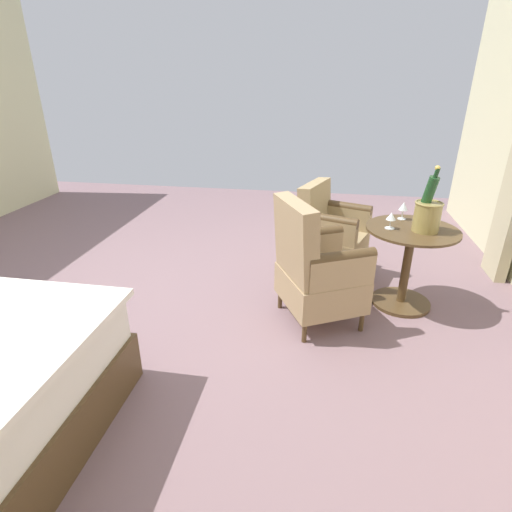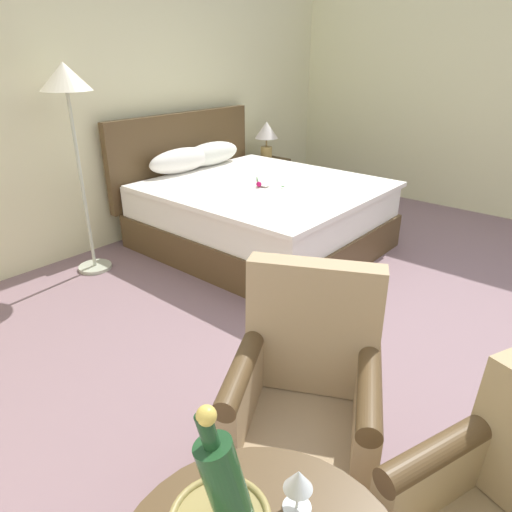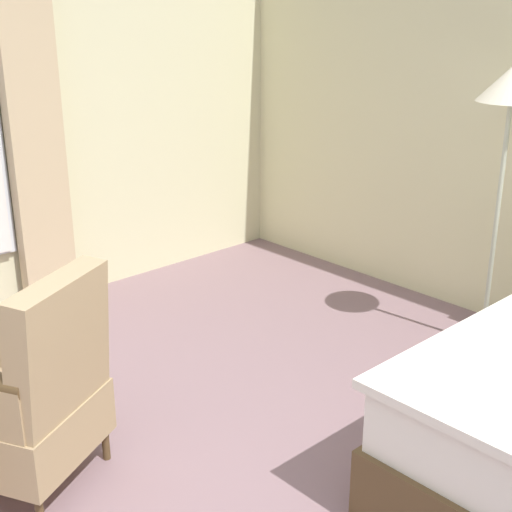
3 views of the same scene
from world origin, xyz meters
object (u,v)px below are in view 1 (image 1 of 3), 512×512
at_px(wine_glass_near_bucket, 403,207).
at_px(wine_glass_near_edge, 391,217).
at_px(armchair_by_window, 315,270).
at_px(champagne_bucket, 427,212).
at_px(armchair_facing_bed, 331,235).
at_px(side_table_round, 407,262).

distance_m(wine_glass_near_bucket, wine_glass_near_edge, 0.29).
bearing_deg(armchair_by_window, champagne_bucket, -157.35).
xyz_separation_m(armchair_by_window, armchair_facing_bed, (-0.11, -0.78, -0.01)).
bearing_deg(wine_glass_near_bucket, champagne_bucket, 115.85).
bearing_deg(armchair_facing_bed, armchair_by_window, 81.66).
bearing_deg(wine_glass_near_edge, armchair_by_window, 32.13).
bearing_deg(wine_glass_near_bucket, armchair_by_window, 41.35).
xyz_separation_m(side_table_round, armchair_by_window, (0.73, 0.38, 0.05)).
bearing_deg(armchair_by_window, armchair_facing_bed, -98.34).
bearing_deg(wine_glass_near_edge, wine_glass_near_bucket, -117.15).
height_order(side_table_round, champagne_bucket, champagne_bucket).
height_order(armchair_by_window, armchair_facing_bed, armchair_by_window).
xyz_separation_m(wine_glass_near_bucket, armchair_facing_bed, (0.57, -0.18, -0.36)).
height_order(side_table_round, wine_glass_near_bucket, wine_glass_near_bucket).
bearing_deg(armchair_facing_bed, champagne_bucket, 147.42).
distance_m(side_table_round, wine_glass_near_bucket, 0.45).
height_order(champagne_bucket, armchair_facing_bed, champagne_bucket).
relative_size(champagne_bucket, armchair_by_window, 0.51).
height_order(wine_glass_near_edge, armchair_by_window, armchair_by_window).
bearing_deg(armchair_by_window, side_table_round, -152.71).
bearing_deg(wine_glass_near_edge, side_table_round, -170.13).
xyz_separation_m(champagne_bucket, wine_glass_near_edge, (0.26, -0.01, -0.06)).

